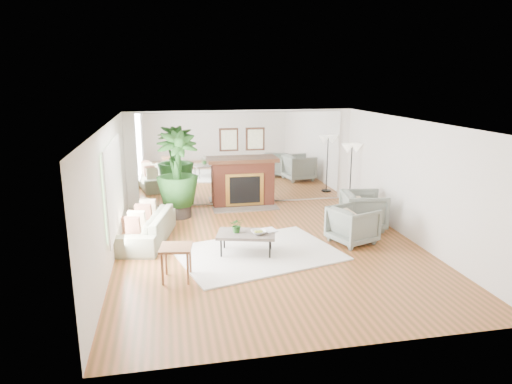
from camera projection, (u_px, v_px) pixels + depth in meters
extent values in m
plane|color=brown|center=(271.00, 249.00, 9.07)|extent=(7.00, 7.00, 0.00)
cube|color=silver|center=(110.00, 196.00, 8.20)|extent=(0.02, 7.00, 2.50)
cube|color=silver|center=(414.00, 182.00, 9.32)|extent=(0.02, 7.00, 2.50)
cube|color=silver|center=(242.00, 158.00, 12.08)|extent=(6.00, 0.02, 2.50)
cube|color=silver|center=(242.00, 158.00, 12.06)|extent=(5.40, 0.04, 2.40)
cube|color=#B2E09E|center=(113.00, 185.00, 8.56)|extent=(0.04, 2.40, 1.50)
cube|color=brown|center=(243.00, 183.00, 12.04)|extent=(1.60, 0.40, 1.20)
cube|color=gold|center=(245.00, 190.00, 11.87)|extent=(1.00, 0.04, 0.85)
cube|color=black|center=(245.00, 190.00, 11.85)|extent=(0.80, 0.04, 0.70)
cube|color=#60534B|center=(246.00, 208.00, 11.85)|extent=(1.70, 0.55, 0.03)
cube|color=#4A2618|center=(243.00, 161.00, 11.87)|extent=(1.85, 0.46, 0.10)
cube|color=#321D13|center=(229.00, 140.00, 11.84)|extent=(0.50, 0.04, 0.60)
cube|color=#321D13|center=(255.00, 139.00, 11.97)|extent=(0.50, 0.04, 0.60)
cube|color=silver|center=(258.00, 253.00, 8.82)|extent=(3.40, 2.80, 0.03)
cube|color=#60534B|center=(246.00, 234.00, 8.70)|extent=(1.23, 0.90, 0.05)
cylinder|color=black|center=(221.00, 249.00, 8.56)|extent=(0.03, 0.03, 0.38)
cylinder|color=black|center=(270.00, 250.00, 8.51)|extent=(0.03, 0.03, 0.38)
cylinder|color=black|center=(224.00, 240.00, 9.01)|extent=(0.03, 0.03, 0.38)
cylinder|color=black|center=(271.00, 241.00, 8.95)|extent=(0.03, 0.03, 0.38)
imported|color=gray|center=(147.00, 227.00, 9.46)|extent=(1.23, 2.19, 0.60)
imported|color=slate|center=(364.00, 210.00, 10.24)|extent=(1.06, 1.03, 0.85)
imported|color=slate|center=(353.00, 225.00, 9.35)|extent=(1.07, 1.06, 0.77)
cube|color=brown|center=(176.00, 248.00, 7.58)|extent=(0.59, 0.59, 0.04)
cylinder|color=brown|center=(162.00, 269.00, 7.44)|extent=(0.04, 0.04, 0.56)
cylinder|color=brown|center=(188.00, 269.00, 7.46)|extent=(0.04, 0.04, 0.56)
cylinder|color=brown|center=(166.00, 259.00, 7.84)|extent=(0.04, 0.04, 0.56)
cylinder|color=brown|center=(190.00, 259.00, 7.86)|extent=(0.04, 0.04, 0.56)
cylinder|color=black|center=(179.00, 208.00, 11.13)|extent=(0.60, 0.60, 0.43)
imported|color=#23551F|center=(177.00, 169.00, 10.89)|extent=(1.13, 1.13, 1.78)
cylinder|color=black|center=(349.00, 206.00, 12.01)|extent=(0.28, 0.28, 0.04)
cylinder|color=black|center=(351.00, 177.00, 11.81)|extent=(0.03, 0.03, 1.62)
cone|color=beige|center=(348.00, 148.00, 11.61)|extent=(0.30, 0.30, 0.22)
cone|color=beige|center=(356.00, 148.00, 11.65)|extent=(0.30, 0.30, 0.22)
imported|color=#23551F|center=(237.00, 225.00, 8.68)|extent=(0.29, 0.26, 0.29)
imported|color=brown|center=(259.00, 232.00, 8.62)|extent=(0.32, 0.32, 0.07)
imported|color=brown|center=(265.00, 231.00, 8.77)|extent=(0.29, 0.35, 0.02)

